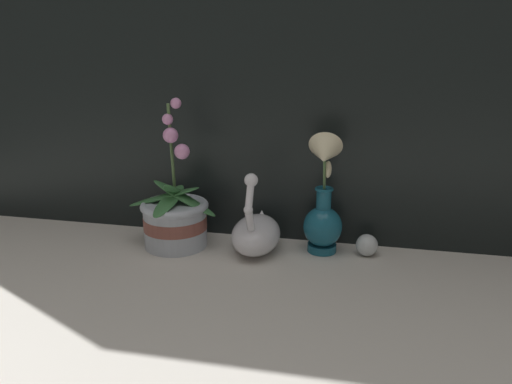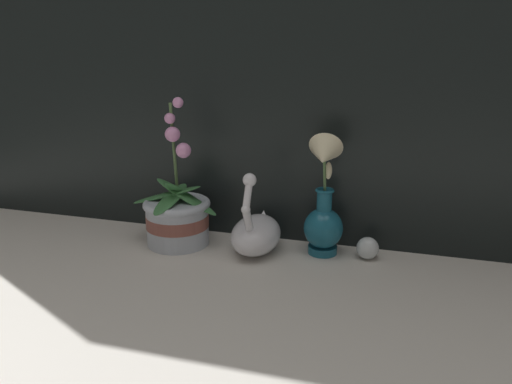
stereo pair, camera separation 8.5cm
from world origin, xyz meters
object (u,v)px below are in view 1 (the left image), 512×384
(blue_vase, at_px, (323,209))
(glass_sphere, at_px, (367,245))
(swan_figurine, at_px, (256,232))
(orchid_potted_plant, at_px, (175,217))

(blue_vase, bearing_deg, glass_sphere, 2.91)
(swan_figurine, distance_m, blue_vase, 0.18)
(swan_figurine, height_order, glass_sphere, swan_figurine)
(orchid_potted_plant, relative_size, swan_figurine, 1.75)
(orchid_potted_plant, height_order, glass_sphere, orchid_potted_plant)
(swan_figurine, relative_size, glass_sphere, 4.01)
(glass_sphere, bearing_deg, blue_vase, -177.09)
(swan_figurine, bearing_deg, blue_vase, 9.92)
(blue_vase, relative_size, glass_sphere, 5.69)
(orchid_potted_plant, xyz_separation_m, blue_vase, (0.39, 0.04, 0.04))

